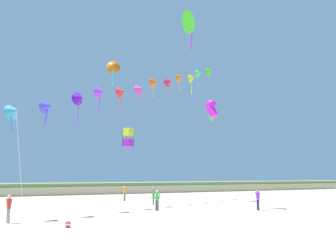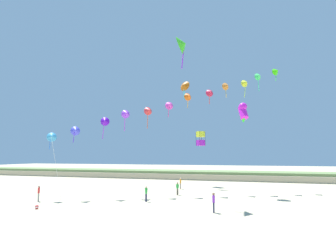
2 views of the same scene
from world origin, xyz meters
name	(u,v)px [view 1 (image 1 of 2)]	position (x,y,z in m)	size (l,w,h in m)	color
ground_plane	(218,223)	(0.00, 0.00, 0.00)	(240.00, 240.00, 0.00)	#C1B28E
dune_ridge	(83,188)	(0.00, 38.20, 0.83)	(120.00, 8.61, 1.67)	tan
person_near_left	(125,192)	(0.61, 19.66, 0.98)	(0.28, 0.58, 1.69)	#726656
person_near_right	(157,199)	(-0.42, 8.33, 0.96)	(0.50, 0.43, 1.66)	#282D4C
person_mid_center	(9,207)	(-11.70, 5.24, 0.98)	(0.36, 0.56, 1.69)	gray
person_far_left	(258,198)	(7.18, 4.86, 0.98)	(0.23, 0.60, 1.70)	#282D4C
person_far_right	(153,195)	(1.64, 13.88, 0.92)	(0.40, 0.49, 1.59)	#726656
kite_banner_string	(148,85)	(1.63, 15.52, 12.48)	(28.10, 18.80, 18.64)	#3999D3
large_kite_low_lead	(113,66)	(0.26, 24.03, 16.85)	(2.11, 1.72, 3.44)	#BF5C10
large_kite_mid_trail	(128,137)	(2.81, 25.03, 7.77)	(1.59, 1.59, 2.40)	#AA1EC5
large_kite_high_solo	(212,110)	(9.85, 15.81, 10.48)	(1.58, 1.89, 2.60)	#D71ED3
large_kite_outer_drift	(191,22)	(3.50, 9.25, 17.48)	(1.42, 2.22, 3.98)	#43DA22
beach_ball	(68,224)	(-8.74, 1.85, 0.18)	(0.36, 0.36, 0.36)	red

